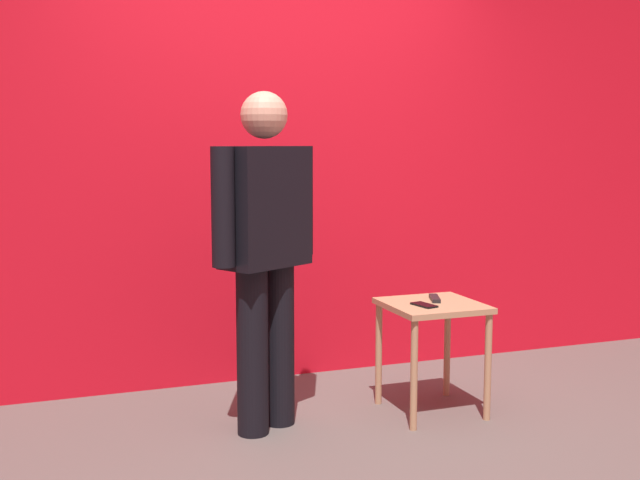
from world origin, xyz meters
name	(u,v)px	position (x,y,z in m)	size (l,w,h in m)	color
ground_plane	(372,463)	(0.00, 0.00, 0.00)	(12.00, 12.00, 0.00)	#59544F
back_wall_red	(275,117)	(0.00, 1.46, 1.57)	(6.01, 0.12, 3.15)	red
standing_person	(265,244)	(-0.32, 0.58, 0.93)	(0.62, 0.42, 1.67)	black
side_table	(432,322)	(0.57, 0.51, 0.49)	(0.48, 0.48, 0.59)	tan
cell_phone	(424,305)	(0.49, 0.46, 0.59)	(0.07, 0.14, 0.01)	black
tv_remote	(435,298)	(0.61, 0.57, 0.60)	(0.04, 0.17, 0.02)	black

